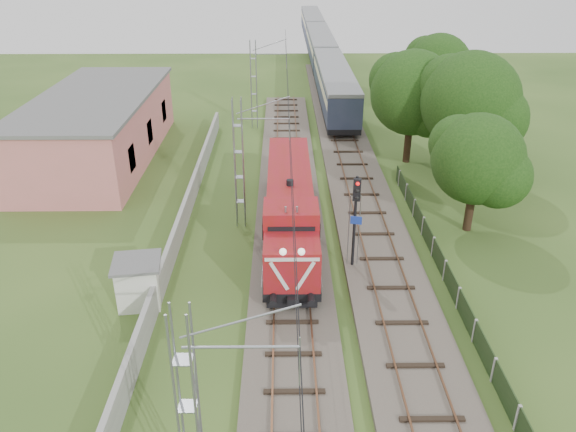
{
  "coord_description": "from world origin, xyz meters",
  "views": [
    {
      "loc": [
        -0.43,
        -19.24,
        16.08
      ],
      "look_at": [
        -0.12,
        8.71,
        2.2
      ],
      "focal_mm": 35.0,
      "sensor_mm": 36.0,
      "label": 1
    }
  ],
  "objects_px": {
    "locomotive": "(290,206)",
    "coach_rake": "(320,45)",
    "signal_post": "(356,208)",
    "relay_hut": "(139,282)"
  },
  "relations": [
    {
      "from": "locomotive",
      "to": "coach_rake",
      "type": "bearing_deg",
      "value": 84.49
    },
    {
      "from": "coach_rake",
      "to": "relay_hut",
      "type": "xyz_separation_m",
      "value": [
        -12.4,
        -58.45,
        -1.39
      ]
    },
    {
      "from": "coach_rake",
      "to": "signal_post",
      "type": "height_order",
      "value": "signal_post"
    },
    {
      "from": "signal_post",
      "to": "relay_hut",
      "type": "relative_size",
      "value": 2.13
    },
    {
      "from": "coach_rake",
      "to": "signal_post",
      "type": "distance_m",
      "value": 55.64
    },
    {
      "from": "signal_post",
      "to": "relay_hut",
      "type": "xyz_separation_m",
      "value": [
        -10.72,
        -2.85,
        -2.54
      ]
    },
    {
      "from": "relay_hut",
      "to": "signal_post",
      "type": "bearing_deg",
      "value": 14.89
    },
    {
      "from": "locomotive",
      "to": "coach_rake",
      "type": "xyz_separation_m",
      "value": [
        5.0,
        51.87,
        0.46
      ]
    },
    {
      "from": "locomotive",
      "to": "relay_hut",
      "type": "height_order",
      "value": "locomotive"
    },
    {
      "from": "locomotive",
      "to": "relay_hut",
      "type": "distance_m",
      "value": 9.95
    }
  ]
}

